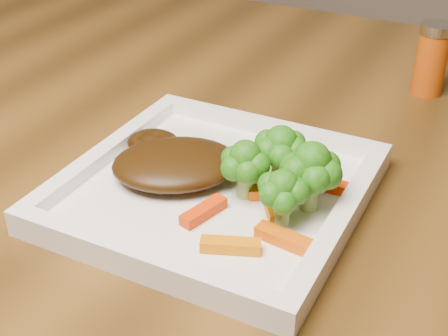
% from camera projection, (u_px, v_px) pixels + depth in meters
% --- Properties ---
extents(plate, '(0.27, 0.27, 0.01)m').
position_uv_depth(plate, '(215.00, 193.00, 0.60)').
color(plate, white).
rests_on(plate, dining_table).
extents(steak, '(0.16, 0.15, 0.03)m').
position_uv_depth(steak, '(176.00, 164.00, 0.60)').
color(steak, '#3A2208').
rests_on(steak, plate).
extents(broccoli_0, '(0.07, 0.07, 0.07)m').
position_uv_depth(broccoli_0, '(280.00, 152.00, 0.58)').
color(broccoli_0, '#246C12').
rests_on(broccoli_0, plate).
extents(broccoli_1, '(0.06, 0.06, 0.06)m').
position_uv_depth(broccoli_1, '(311.00, 177.00, 0.55)').
color(broccoli_1, '#2D7914').
rests_on(broccoli_1, plate).
extents(broccoli_2, '(0.06, 0.06, 0.06)m').
position_uv_depth(broccoli_2, '(282.00, 196.00, 0.53)').
color(broccoli_2, '#156811').
rests_on(broccoli_2, plate).
extents(broccoli_3, '(0.07, 0.07, 0.06)m').
position_uv_depth(broccoli_3, '(245.00, 167.00, 0.57)').
color(broccoli_3, '#367213').
rests_on(broccoli_3, plate).
extents(carrot_0, '(0.05, 0.03, 0.01)m').
position_uv_depth(carrot_0, '(231.00, 245.00, 0.51)').
color(carrot_0, orange).
rests_on(carrot_0, plate).
extents(carrot_1, '(0.06, 0.02, 0.01)m').
position_uv_depth(carrot_1, '(286.00, 239.00, 0.52)').
color(carrot_1, '#D65303').
rests_on(carrot_1, plate).
extents(carrot_2, '(0.03, 0.05, 0.01)m').
position_uv_depth(carrot_2, '(204.00, 211.00, 0.55)').
color(carrot_2, red).
rests_on(carrot_2, plate).
extents(carrot_3, '(0.05, 0.01, 0.01)m').
position_uv_depth(carrot_3, '(330.00, 185.00, 0.59)').
color(carrot_3, '#EC3203').
rests_on(carrot_3, plate).
extents(carrot_4, '(0.05, 0.04, 0.01)m').
position_uv_depth(carrot_4, '(264.00, 157.00, 0.63)').
color(carrot_4, '#C86B03').
rests_on(carrot_4, plate).
extents(carrot_5, '(0.04, 0.05, 0.01)m').
position_uv_depth(carrot_5, '(272.00, 203.00, 0.56)').
color(carrot_5, '#CA6A03').
rests_on(carrot_5, plate).
extents(carrot_6, '(0.05, 0.04, 0.01)m').
position_uv_depth(carrot_6, '(276.00, 192.00, 0.58)').
color(carrot_6, '#ED5B03').
rests_on(carrot_6, plate).
extents(spice_shaker, '(0.04, 0.04, 0.09)m').
position_uv_depth(spice_shaker, '(431.00, 59.00, 0.78)').
color(spice_shaker, '#B4440A').
rests_on(spice_shaker, dining_table).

